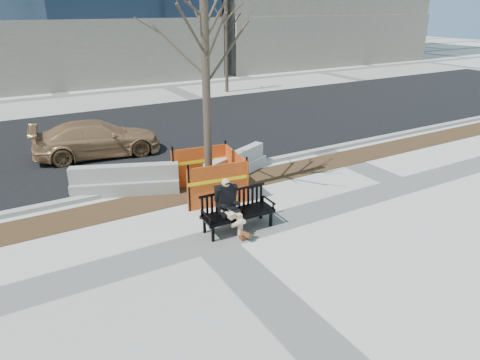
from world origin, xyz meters
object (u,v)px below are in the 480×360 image
object	(u,v)px
jersey_barrier_right	(235,176)
seated_man	(228,231)
bench	(238,229)
jersey_barrier_left	(127,193)
sedan	(100,156)
tree_fence	(209,195)

from	to	relation	value
jersey_barrier_right	seated_man	bearing A→B (deg)	-146.62
seated_man	bench	bearing A→B (deg)	-11.25
bench	seated_man	distance (m)	0.24
jersey_barrier_left	bench	bearing A→B (deg)	-42.17
bench	jersey_barrier_right	size ratio (longest dim) A/B	0.65
seated_man	sedan	xyz separation A→B (m)	(-1.26, 6.86, 0.00)
seated_man	tree_fence	distance (m)	2.09
tree_fence	jersey_barrier_left	world-z (taller)	tree_fence
jersey_barrier_left	jersey_barrier_right	bearing A→B (deg)	14.68
seated_man	tree_fence	bearing A→B (deg)	76.86
seated_man	sedan	size ratio (longest dim) A/B	0.30
sedan	jersey_barrier_left	size ratio (longest dim) A/B	1.44
bench	jersey_barrier_right	bearing A→B (deg)	62.96
tree_fence	sedan	size ratio (longest dim) A/B	1.49
bench	sedan	distance (m)	7.07
sedan	jersey_barrier_left	xyz separation A→B (m)	(-0.13, -3.60, 0.00)
sedan	jersey_barrier_right	distance (m)	5.04
bench	jersey_barrier_right	distance (m)	3.31
bench	seated_man	size ratio (longest dim) A/B	1.38
bench	sedan	bearing A→B (deg)	103.63
bench	jersey_barrier_left	distance (m)	3.68
seated_man	jersey_barrier_left	size ratio (longest dim) A/B	0.43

